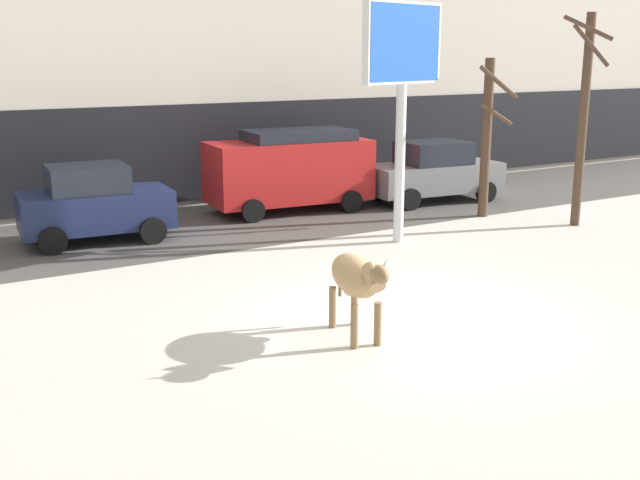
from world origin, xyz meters
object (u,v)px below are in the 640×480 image
object	(u,v)px
billboard	(403,58)
bare_tree_right_lot	(583,115)
car_navy_hatchback	(94,204)
pedestrian_near_billboard	(231,172)
bare_tree_left_lot	(487,135)
cow_tan	(357,278)
car_red_van	(290,168)
car_grey_sedan	(433,172)

from	to	relation	value
billboard	bare_tree_right_lot	world-z (taller)	billboard
car_navy_hatchback	pedestrian_near_billboard	distance (m)	5.97
bare_tree_left_lot	bare_tree_right_lot	world-z (taller)	bare_tree_right_lot
cow_tan	car_red_van	bearing A→B (deg)	67.42
cow_tan	bare_tree_left_lot	distance (m)	10.19
cow_tan	bare_tree_right_lot	bearing A→B (deg)	22.27
billboard	car_navy_hatchback	xyz separation A→B (m)	(-6.25, 3.77, -3.39)
car_navy_hatchback	car_red_van	xyz separation A→B (m)	(5.77, 0.80, 0.32)
car_red_van	car_grey_sedan	world-z (taller)	car_red_van
car_grey_sedan	bare_tree_right_lot	bearing A→B (deg)	-76.54
cow_tan	bare_tree_right_lot	distance (m)	10.40
cow_tan	pedestrian_near_billboard	xyz separation A→B (m)	(3.15, 11.79, -0.11)
cow_tan	car_grey_sedan	bearing A→B (deg)	45.37
cow_tan	bare_tree_left_lot	size ratio (longest dim) A/B	0.45
car_red_van	bare_tree_right_lot	xyz separation A→B (m)	(5.56, -5.49, 1.65)
car_red_van	pedestrian_near_billboard	bearing A→B (deg)	107.15
cow_tan	car_grey_sedan	distance (m)	11.90
billboard	cow_tan	bearing A→B (deg)	-132.37
car_red_van	bare_tree_left_lot	distance (m)	5.56
pedestrian_near_billboard	bare_tree_left_lot	world-z (taller)	bare_tree_left_lot
bare_tree_right_lot	car_grey_sedan	bearing A→B (deg)	103.46
bare_tree_right_lot	cow_tan	bearing A→B (deg)	-157.73
billboard	bare_tree_left_lot	distance (m)	4.46
car_red_van	bare_tree_left_lot	xyz separation A→B (m)	(4.26, -3.41, 1.03)
pedestrian_near_billboard	bare_tree_left_lot	bearing A→B (deg)	-49.33
car_red_van	bare_tree_left_lot	size ratio (longest dim) A/B	1.10
cow_tan	bare_tree_left_lot	xyz separation A→B (m)	(8.16, 5.96, 1.28)
car_red_van	pedestrian_near_billboard	world-z (taller)	car_red_van
cow_tan	car_grey_sedan	size ratio (longest dim) A/B	0.45
billboard	bare_tree_right_lot	xyz separation A→B (m)	(5.08, -0.92, -1.42)
cow_tan	car_navy_hatchback	bearing A→B (deg)	102.34
cow_tan	pedestrian_near_billboard	distance (m)	12.21
car_red_van	car_navy_hatchback	bearing A→B (deg)	-172.09
car_grey_sedan	pedestrian_near_billboard	xyz separation A→B (m)	(-5.21, 3.32, -0.03)
cow_tan	car_navy_hatchback	distance (m)	8.77
bare_tree_right_lot	pedestrian_near_billboard	bearing A→B (deg)	128.56
car_red_van	bare_tree_left_lot	bearing A→B (deg)	-38.64
billboard	bare_tree_left_lot	bearing A→B (deg)	17.05
cow_tan	billboard	world-z (taller)	billboard
car_navy_hatchback	car_red_van	world-z (taller)	car_red_van
bare_tree_left_lot	bare_tree_right_lot	bearing A→B (deg)	-58.08
pedestrian_near_billboard	bare_tree_right_lot	size ratio (longest dim) A/B	0.32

